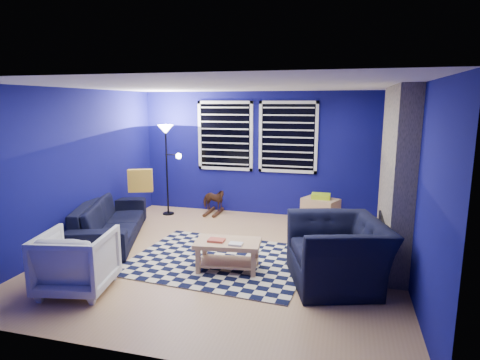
{
  "coord_description": "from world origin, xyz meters",
  "views": [
    {
      "loc": [
        1.68,
        -5.45,
        2.27
      ],
      "look_at": [
        0.14,
        0.3,
        1.12
      ],
      "focal_mm": 30.0,
      "sensor_mm": 36.0,
      "label": 1
    }
  ],
  "objects_px": {
    "rocking_horse": "(213,200)",
    "floor_lamp": "(167,142)",
    "cabinet": "(320,212)",
    "sofa": "(111,220)",
    "armchair_bent": "(77,261)",
    "coffee_table": "(228,249)",
    "tv": "(391,153)",
    "armchair_big": "(338,252)"
  },
  "relations": [
    {
      "from": "cabinet",
      "to": "floor_lamp",
      "type": "xyz_separation_m",
      "value": [
        -3.07,
        -0.0,
        1.23
      ]
    },
    {
      "from": "rocking_horse",
      "to": "coffee_table",
      "type": "relative_size",
      "value": 0.58
    },
    {
      "from": "tv",
      "to": "armchair_big",
      "type": "bearing_deg",
      "value": -107.97
    },
    {
      "from": "tv",
      "to": "cabinet",
      "type": "distance_m",
      "value": 1.63
    },
    {
      "from": "tv",
      "to": "coffee_table",
      "type": "height_order",
      "value": "tv"
    },
    {
      "from": "sofa",
      "to": "coffee_table",
      "type": "height_order",
      "value": "sofa"
    },
    {
      "from": "sofa",
      "to": "armchair_big",
      "type": "relative_size",
      "value": 1.78
    },
    {
      "from": "sofa",
      "to": "rocking_horse",
      "type": "distance_m",
      "value": 2.27
    },
    {
      "from": "tv",
      "to": "cabinet",
      "type": "xyz_separation_m",
      "value": [
        -1.18,
        -0.08,
        -1.13
      ]
    },
    {
      "from": "armchair_big",
      "to": "floor_lamp",
      "type": "distance_m",
      "value": 4.34
    },
    {
      "from": "armchair_bent",
      "to": "floor_lamp",
      "type": "bearing_deg",
      "value": -94.53
    },
    {
      "from": "rocking_horse",
      "to": "cabinet",
      "type": "xyz_separation_m",
      "value": [
        2.19,
        -0.27,
        -0.03
      ]
    },
    {
      "from": "tv",
      "to": "armchair_bent",
      "type": "height_order",
      "value": "tv"
    },
    {
      "from": "rocking_horse",
      "to": "coffee_table",
      "type": "bearing_deg",
      "value": -147.26
    },
    {
      "from": "rocking_horse",
      "to": "tv",
      "type": "bearing_deg",
      "value": -83.05
    },
    {
      "from": "armchair_bent",
      "to": "cabinet",
      "type": "relative_size",
      "value": 1.12
    },
    {
      "from": "sofa",
      "to": "armchair_big",
      "type": "distance_m",
      "value": 3.81
    },
    {
      "from": "sofa",
      "to": "armchair_bent",
      "type": "distance_m",
      "value": 1.9
    },
    {
      "from": "tv",
      "to": "floor_lamp",
      "type": "height_order",
      "value": "floor_lamp"
    },
    {
      "from": "armchair_bent",
      "to": "coffee_table",
      "type": "relative_size",
      "value": 0.89
    },
    {
      "from": "tv",
      "to": "armchair_bent",
      "type": "relative_size",
      "value": 1.2
    },
    {
      "from": "rocking_horse",
      "to": "floor_lamp",
      "type": "height_order",
      "value": "floor_lamp"
    },
    {
      "from": "sofa",
      "to": "armchair_bent",
      "type": "xyz_separation_m",
      "value": [
        0.68,
        -1.78,
        0.05
      ]
    },
    {
      "from": "sofa",
      "to": "armchair_big",
      "type": "xyz_separation_m",
      "value": [
        3.74,
        -0.75,
        0.08
      ]
    },
    {
      "from": "armchair_bent",
      "to": "rocking_horse",
      "type": "bearing_deg",
      "value": -108.43
    },
    {
      "from": "cabinet",
      "to": "floor_lamp",
      "type": "height_order",
      "value": "floor_lamp"
    },
    {
      "from": "rocking_horse",
      "to": "floor_lamp",
      "type": "distance_m",
      "value": 1.51
    },
    {
      "from": "armchair_bent",
      "to": "cabinet",
      "type": "height_order",
      "value": "armchair_bent"
    },
    {
      "from": "armchair_bent",
      "to": "tv",
      "type": "bearing_deg",
      "value": -148.55
    },
    {
      "from": "coffee_table",
      "to": "floor_lamp",
      "type": "relative_size",
      "value": 0.51
    },
    {
      "from": "tv",
      "to": "floor_lamp",
      "type": "distance_m",
      "value": 4.25
    },
    {
      "from": "sofa",
      "to": "armchair_bent",
      "type": "relative_size",
      "value": 2.7
    },
    {
      "from": "tv",
      "to": "cabinet",
      "type": "height_order",
      "value": "tv"
    },
    {
      "from": "sofa",
      "to": "floor_lamp",
      "type": "distance_m",
      "value": 2.06
    },
    {
      "from": "tv",
      "to": "floor_lamp",
      "type": "relative_size",
      "value": 0.54
    },
    {
      "from": "armchair_bent",
      "to": "floor_lamp",
      "type": "height_order",
      "value": "floor_lamp"
    },
    {
      "from": "coffee_table",
      "to": "cabinet",
      "type": "bearing_deg",
      "value": 65.54
    },
    {
      "from": "armchair_bent",
      "to": "floor_lamp",
      "type": "xyz_separation_m",
      "value": [
        -0.38,
        3.44,
        1.13
      ]
    },
    {
      "from": "sofa",
      "to": "tv",
      "type": "bearing_deg",
      "value": -89.44
    },
    {
      "from": "rocking_horse",
      "to": "cabinet",
      "type": "relative_size",
      "value": 0.73
    },
    {
      "from": "cabinet",
      "to": "floor_lamp",
      "type": "distance_m",
      "value": 3.31
    },
    {
      "from": "armchair_big",
      "to": "floor_lamp",
      "type": "height_order",
      "value": "floor_lamp"
    }
  ]
}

